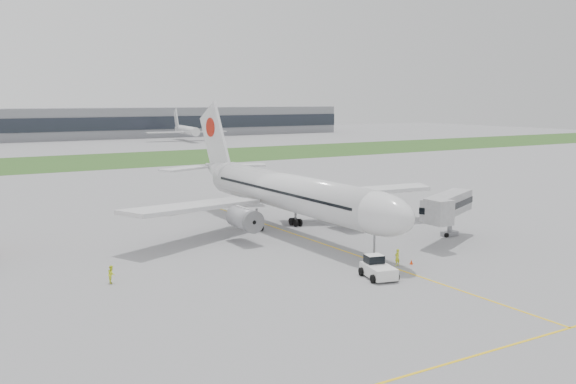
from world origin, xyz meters
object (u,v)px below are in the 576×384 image
jet_bridge (446,206)px  pushback_tug (377,268)px  airliner (284,191)px  ground_crew_near (397,257)px

jet_bridge → pushback_tug: bearing=179.3°
pushback_tug → jet_bridge: (18.25, 8.72, 3.58)m
airliner → ground_crew_near: (0.95, -22.73, -4.72)m
airliner → ground_crew_near: bearing=-87.6°
jet_bridge → ground_crew_near: size_ratio=6.74×
airliner → pushback_tug: (-3.93, -25.28, -4.65)m
airliner → jet_bridge: 21.92m
pushback_tug → jet_bridge: jet_bridge is taller
pushback_tug → jet_bridge: size_ratio=0.37×
pushback_tug → ground_crew_near: pushback_tug is taller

